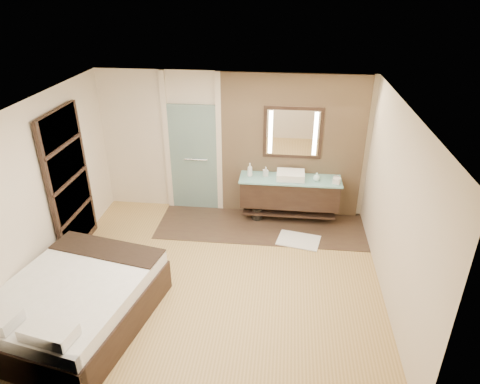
# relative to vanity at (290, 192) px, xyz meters

# --- Properties ---
(floor) EXTENTS (5.00, 5.00, 0.00)m
(floor) POSITION_rel_vanity_xyz_m (-1.10, -1.92, -0.58)
(floor) COLOR #A37E44
(floor) RESTS_ON ground
(tile_strip) EXTENTS (3.80, 1.30, 0.01)m
(tile_strip) POSITION_rel_vanity_xyz_m (-0.50, -0.32, -0.57)
(tile_strip) COLOR #3A261F
(tile_strip) RESTS_ON floor
(stone_wall) EXTENTS (2.60, 0.08, 2.70)m
(stone_wall) POSITION_rel_vanity_xyz_m (0.00, 0.29, 0.77)
(stone_wall) COLOR tan
(stone_wall) RESTS_ON floor
(vanity) EXTENTS (1.85, 0.55, 0.88)m
(vanity) POSITION_rel_vanity_xyz_m (0.00, 0.00, 0.00)
(vanity) COLOR black
(vanity) RESTS_ON stone_wall
(mirror_unit) EXTENTS (1.06, 0.04, 0.96)m
(mirror_unit) POSITION_rel_vanity_xyz_m (0.00, 0.24, 1.07)
(mirror_unit) COLOR black
(mirror_unit) RESTS_ON stone_wall
(frosted_door) EXTENTS (1.10, 0.12, 2.70)m
(frosted_door) POSITION_rel_vanity_xyz_m (-1.85, 0.28, 0.56)
(frosted_door) COLOR #A5D1CA
(frosted_door) RESTS_ON floor
(shoji_partition) EXTENTS (0.06, 1.20, 2.40)m
(shoji_partition) POSITION_rel_vanity_xyz_m (-3.53, -1.32, 0.63)
(shoji_partition) COLOR black
(shoji_partition) RESTS_ON floor
(bed) EXTENTS (2.08, 2.41, 0.82)m
(bed) POSITION_rel_vanity_xyz_m (-2.75, -3.08, -0.24)
(bed) COLOR black
(bed) RESTS_ON floor
(bath_mat) EXTENTS (0.81, 0.63, 0.02)m
(bath_mat) POSITION_rel_vanity_xyz_m (0.19, -0.75, -0.56)
(bath_mat) COLOR silver
(bath_mat) RESTS_ON floor
(waste_bin) EXTENTS (0.24, 0.24, 0.25)m
(waste_bin) POSITION_rel_vanity_xyz_m (-0.59, -0.07, -0.45)
(waste_bin) COLOR black
(waste_bin) RESTS_ON floor
(tissue_box) EXTENTS (0.15, 0.15, 0.10)m
(tissue_box) POSITION_rel_vanity_xyz_m (0.82, -0.13, 0.33)
(tissue_box) COLOR silver
(tissue_box) RESTS_ON vanity
(soap_bottle_a) EXTENTS (0.11, 0.11, 0.25)m
(soap_bottle_a) POSITION_rel_vanity_xyz_m (-0.75, 0.01, 0.41)
(soap_bottle_a) COLOR white
(soap_bottle_a) RESTS_ON vanity
(soap_bottle_b) EXTENTS (0.11, 0.11, 0.18)m
(soap_bottle_b) POSITION_rel_vanity_xyz_m (-0.46, 0.04, 0.38)
(soap_bottle_b) COLOR #B2B2B2
(soap_bottle_b) RESTS_ON vanity
(soap_bottle_c) EXTENTS (0.14, 0.14, 0.15)m
(soap_bottle_c) POSITION_rel_vanity_xyz_m (0.47, -0.06, 0.36)
(soap_bottle_c) COLOR #BEEFED
(soap_bottle_c) RESTS_ON vanity
(cup) EXTENTS (0.12, 0.12, 0.09)m
(cup) POSITION_rel_vanity_xyz_m (0.82, -0.02, 0.33)
(cup) COLOR silver
(cup) RESTS_ON vanity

